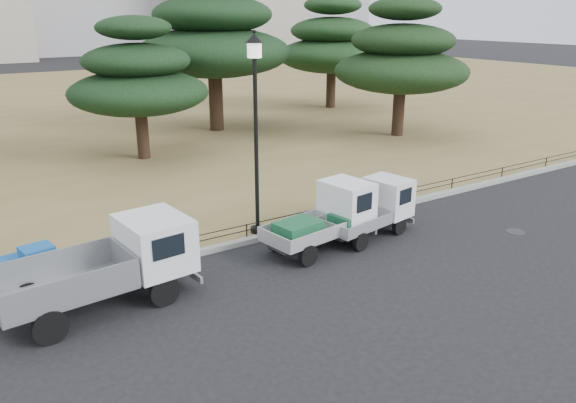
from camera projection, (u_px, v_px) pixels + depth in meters
ground at (328, 266)px, 15.33m from camera, size 220.00×220.00×0.00m
lawn at (68, 109)px, 39.64m from camera, size 120.00×56.00×0.15m
curb at (277, 234)px, 17.38m from camera, size 120.00×0.25×0.16m
truck_large at (108, 263)px, 12.98m from camera, size 4.56×2.15×1.93m
truck_kei_front at (326, 217)px, 16.39m from camera, size 3.60×1.92×1.81m
truck_kei_rear at (372, 209)px, 17.29m from camera, size 3.34×1.86×1.65m
street_lamp at (255, 103)px, 16.04m from camera, size 0.53×0.53×5.88m
pipe_fence at (275, 221)px, 17.38m from camera, size 38.00×0.04×0.40m
tarp_pile at (26, 271)px, 13.77m from camera, size 1.73×1.39×1.04m
manhole at (515, 232)px, 17.72m from camera, size 0.60×0.60×0.01m
pine_center_left at (138, 78)px, 24.94m from camera, size 6.23×6.23×6.33m
pine_center_right at (213, 35)px, 30.71m from camera, size 8.51×8.51×9.03m
pine_east_near at (402, 57)px, 29.64m from camera, size 7.15×7.15×7.22m
pine_east_far at (332, 44)px, 38.63m from camera, size 7.49×7.49×7.53m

